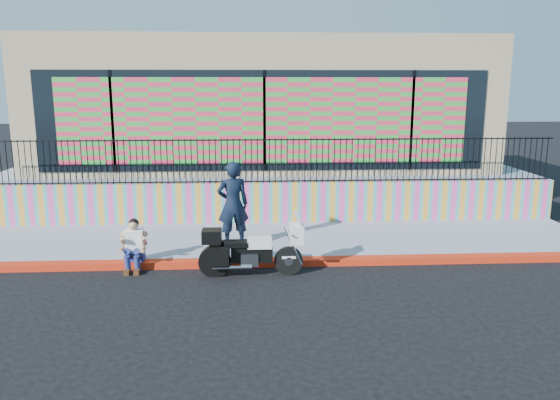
{
  "coord_description": "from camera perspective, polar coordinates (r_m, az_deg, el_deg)",
  "views": [
    {
      "loc": [
        -0.44,
        -11.29,
        3.86
      ],
      "look_at": [
        0.27,
        1.2,
        1.2
      ],
      "focal_mm": 35.0,
      "sensor_mm": 36.0,
      "label": 1
    }
  ],
  "objects": [
    {
      "name": "mural_wall",
      "position": [
        14.89,
        -1.49,
        -0.25
      ],
      "size": [
        16.0,
        0.2,
        1.1
      ],
      "primitive_type": "cube",
      "color": "#FB429F",
      "rests_on": "sidewalk"
    },
    {
      "name": "ground",
      "position": [
        11.94,
        -0.97,
        -6.86
      ],
      "size": [
        90.0,
        90.0,
        0.0
      ],
      "primitive_type": "plane",
      "color": "black",
      "rests_on": "ground"
    },
    {
      "name": "sidewalk",
      "position": [
        13.49,
        -1.26,
        -4.29
      ],
      "size": [
        16.0,
        3.0,
        0.15
      ],
      "primitive_type": "cube",
      "color": "#878DA2",
      "rests_on": "ground"
    },
    {
      "name": "storefront_building",
      "position": [
        19.44,
        -1.99,
        10.19
      ],
      "size": [
        14.0,
        8.06,
        4.0
      ],
      "color": "tan",
      "rests_on": "elevated_platform"
    },
    {
      "name": "metal_fence",
      "position": [
        14.69,
        -1.51,
        4.13
      ],
      "size": [
        15.8,
        0.04,
        1.2
      ],
      "primitive_type": null,
      "color": "black",
      "rests_on": "mural_wall"
    },
    {
      "name": "police_motorcycle",
      "position": [
        11.21,
        -3.19,
        -5.19
      ],
      "size": [
        2.11,
        0.7,
        1.31
      ],
      "color": "black",
      "rests_on": "ground"
    },
    {
      "name": "elevated_platform",
      "position": [
        19.91,
        -1.95,
        2.65
      ],
      "size": [
        16.0,
        10.0,
        1.25
      ],
      "primitive_type": "cube",
      "color": "#878DA2",
      "rests_on": "ground"
    },
    {
      "name": "red_curb",
      "position": [
        11.92,
        -0.97,
        -6.52
      ],
      "size": [
        16.0,
        0.3,
        0.15
      ],
      "primitive_type": "cube",
      "color": "red",
      "rests_on": "ground"
    },
    {
      "name": "seated_man",
      "position": [
        11.94,
        -15.04,
        -5.03
      ],
      "size": [
        0.54,
        0.71,
        1.06
      ],
      "color": "navy",
      "rests_on": "ground"
    },
    {
      "name": "police_officer",
      "position": [
        12.61,
        -4.94,
        -0.46
      ],
      "size": [
        0.8,
        0.6,
        2.0
      ],
      "primitive_type": "imported",
      "rotation": [
        0.0,
        0.0,
        3.32
      ],
      "color": "black",
      "rests_on": "sidewalk"
    }
  ]
}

